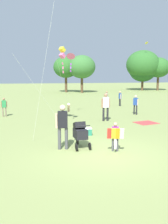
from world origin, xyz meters
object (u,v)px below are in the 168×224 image
person_adult_flyer (63,123)px  person_sitting_far (120,97)px  cooler_box (87,131)px  person_back_turned (136,103)px  stroller (80,132)px  picnic_blanket (146,123)px  person_red_shirt (106,105)px  child_with_butterfly_kite (115,134)px  kite_green_novelty (62,53)px  person_kid_running (4,106)px  person_couple_left (107,97)px  kite_orange_delta (71,57)px

person_adult_flyer → person_sitting_far: person_adult_flyer is taller
cooler_box → person_sitting_far: bearing=63.6°
person_back_turned → stroller: bearing=-125.6°
cooler_box → person_back_turned: bearing=49.2°
picnic_blanket → person_red_shirt: bearing=154.7°
person_adult_flyer → picnic_blanket: (5.22, 4.19, -1.02)m
child_with_butterfly_kite → person_adult_flyer: 2.01m
person_adult_flyer → kite_green_novelty: size_ratio=0.42×
kite_green_novelty → picnic_blanket: (4.83, 0.08, -3.86)m
picnic_blanket → cooler_box: (-3.93, -2.21, 0.17)m
person_back_turned → person_adult_flyer: bearing=-128.8°
person_sitting_far → person_kid_running: (-9.20, -3.73, -0.03)m
child_with_butterfly_kite → person_red_shirt: (1.19, 5.83, 0.34)m
person_red_shirt → child_with_butterfly_kite: bearing=-101.5°
stroller → person_couple_left: (4.24, 11.68, 0.15)m
child_with_butterfly_kite → stroller: bearing=149.4°
kite_orange_delta → kite_green_novelty: kite_green_novelty is taller
child_with_butterfly_kite → person_sitting_far: (4.19, 12.22, 0.12)m
person_adult_flyer → cooler_box: 2.51m
person_back_turned → picnic_blanket: person_back_turned is taller
cooler_box → picnic_blanket: bearing=29.4°
picnic_blanket → person_adult_flyer: bearing=-141.2°
person_red_shirt → person_couple_left: size_ratio=1.29×
person_red_shirt → person_sitting_far: size_ratio=1.29×
person_adult_flyer → person_sitting_far: (6.06, 11.60, -0.26)m
stroller → cooler_box: 2.03m
child_with_butterfly_kite → person_couple_left: 12.76m
child_with_butterfly_kite → stroller: 1.39m
child_with_butterfly_kite → person_red_shirt: bearing=78.5°
child_with_butterfly_kite → cooler_box: bearing=102.6°
person_adult_flyer → person_kid_running: 8.48m
person_adult_flyer → person_kid_running: bearing=111.8°
stroller → picnic_blanket: bearing=42.1°
person_back_turned → person_kid_running: bearing=175.0°
kite_orange_delta → person_back_turned: kite_orange_delta is taller
person_adult_flyer → cooler_box: size_ratio=3.96×
kite_green_novelty → stroller: bearing=-85.9°
cooler_box → person_adult_flyer: bearing=-123.1°
child_with_butterfly_kite → person_kid_running: bearing=120.6°
child_with_butterfly_kite → person_adult_flyer: bearing=161.7°
stroller → kite_green_novelty: bearing=94.1°
person_red_shirt → person_back_turned: 3.25m
picnic_blanket → person_sitting_far: bearing=83.5°
child_with_butterfly_kite → person_sitting_far: bearing=71.1°
person_couple_left → person_back_turned: size_ratio=0.96×
stroller → person_back_turned: bearing=54.4°
kite_green_novelty → person_sitting_far: kite_green_novelty is taller
person_adult_flyer → person_back_turned: 9.10m
person_adult_flyer → kite_orange_delta: kite_orange_delta is taller
stroller → person_kid_running: size_ratio=0.89×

